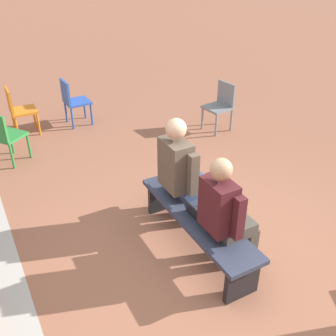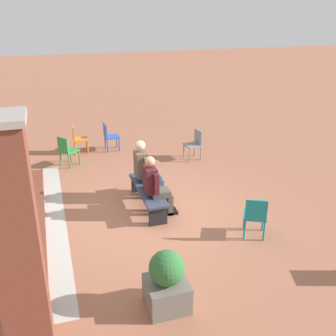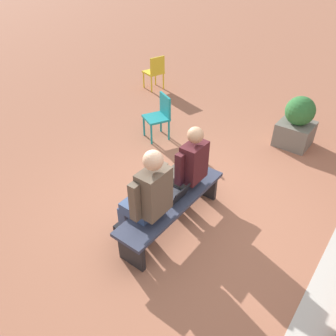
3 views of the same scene
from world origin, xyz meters
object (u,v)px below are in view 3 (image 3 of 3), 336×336
object	(u,v)px
plastic_chair_far_left	(160,114)
laptop	(175,195)
person_student	(187,167)
plastic_chair_foreground	(155,71)
person_adult	(147,196)
planter	(297,123)
bench	(173,205)

from	to	relation	value
plastic_chair_far_left	laptop	bearing A→B (deg)	43.44
person_student	laptop	bearing A→B (deg)	12.51
person_student	plastic_chair_far_left	xyz separation A→B (m)	(-1.37, -1.56, -0.23)
laptop	plastic_chair_foreground	bearing A→B (deg)	-137.58
person_adult	planter	size ratio (longest dim) A/B	1.50
person_student	laptop	xyz separation A→B (m)	(0.36, 0.08, -0.21)
laptop	plastic_chair_foreground	world-z (taller)	plastic_chair_foreground
plastic_chair_foreground	plastic_chair_far_left	distance (m)	2.42
laptop	plastic_chair_far_left	size ratio (longest dim) A/B	0.38
bench	planter	distance (m)	3.11
person_student	plastic_chair_far_left	distance (m)	2.09
person_adult	planter	world-z (taller)	person_adult
bench	plastic_chair_foreground	world-z (taller)	plastic_chair_foreground
plastic_chair_foreground	planter	distance (m)	3.78
plastic_chair_foreground	plastic_chair_far_left	xyz separation A→B (m)	(1.81, 1.60, 0.00)
person_student	plastic_chair_far_left	world-z (taller)	person_student
person_adult	planter	distance (m)	3.54
laptop	plastic_chair_far_left	world-z (taller)	plastic_chair_far_left
planter	person_student	bearing A→B (deg)	-12.44
plastic_chair_far_left	planter	distance (m)	2.51
planter	person_adult	bearing A→B (deg)	-9.68
bench	person_student	xyz separation A→B (m)	(-0.40, -0.07, 0.36)
person_student	bench	bearing A→B (deg)	9.58
laptop	planter	world-z (taller)	planter
plastic_chair_far_left	person_adult	bearing A→B (deg)	35.50
laptop	plastic_chair_far_left	distance (m)	2.38
bench	plastic_chair_far_left	distance (m)	2.41
person_adult	plastic_chair_foreground	xyz separation A→B (m)	(-3.99, -3.16, -0.26)
bench	person_adult	distance (m)	0.57
bench	plastic_chair_far_left	size ratio (longest dim) A/B	2.14
person_adult	laptop	xyz separation A→B (m)	(-0.45, 0.08, -0.24)
plastic_chair_foreground	planter	xyz separation A→B (m)	(0.52, 3.75, -0.04)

